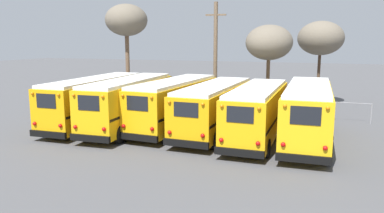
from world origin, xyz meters
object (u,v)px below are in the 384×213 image
school_bus_0 (96,100)px  bare_tree_1 (321,38)px  school_bus_3 (215,106)px  school_bus_2 (175,102)px  school_bus_4 (258,111)px  utility_pole (215,54)px  school_bus_1 (129,102)px  school_bus_5 (308,112)px  bare_tree_0 (126,21)px  bare_tree_2 (269,43)px

school_bus_0 → bare_tree_1: 20.01m
school_bus_3 → school_bus_2: bearing=176.5°
school_bus_2 → school_bus_4: size_ratio=1.02×
school_bus_2 → utility_pole: utility_pole is taller
school_bus_0 → school_bus_3: 8.42m
school_bus_1 → utility_pole: size_ratio=1.10×
bare_tree_1 → school_bus_3: bearing=-114.3°
school_bus_1 → bare_tree_1: 18.35m
school_bus_0 → school_bus_5: 14.00m
school_bus_2 → school_bus_5: size_ratio=0.99×
school_bus_5 → bare_tree_1: 14.10m
bare_tree_0 → school_bus_0: bearing=-75.1°
school_bus_3 → bare_tree_2: bare_tree_2 is taller
school_bus_2 → bare_tree_1: (8.62, 12.69, 4.19)m
school_bus_0 → bare_tree_2: (10.50, 8.26, 3.83)m
school_bus_0 → school_bus_2: 5.65m
school_bus_2 → bare_tree_2: size_ratio=1.39×
utility_pole → bare_tree_2: bearing=-15.7°
bare_tree_2 → school_bus_3: bearing=-105.3°
school_bus_0 → school_bus_3: size_ratio=1.03×
utility_pole → bare_tree_0: bare_tree_0 is taller
school_bus_0 → bare_tree_0: size_ratio=1.14×
school_bus_1 → school_bus_2: size_ratio=1.01×
school_bus_3 → bare_tree_0: bare_tree_0 is taller
school_bus_0 → school_bus_1: bearing=-6.2°
school_bus_1 → bare_tree_1: bearing=50.3°
school_bus_2 → school_bus_4: 5.67m
school_bus_1 → school_bus_2: school_bus_1 is taller
school_bus_1 → school_bus_5: bearing=1.4°
school_bus_0 → school_bus_2: school_bus_0 is taller
utility_pole → bare_tree_2: size_ratio=1.29×
school_bus_5 → school_bus_2: bearing=174.6°
bare_tree_0 → bare_tree_1: size_ratio=1.21×
school_bus_2 → school_bus_3: size_ratio=0.97×
school_bus_5 → bare_tree_0: bare_tree_0 is taller
school_bus_1 → bare_tree_2: 12.12m
school_bus_3 → school_bus_4: (2.80, -0.71, 0.01)m
school_bus_4 → bare_tree_0: (-13.48, 8.71, 5.78)m
school_bus_2 → school_bus_3: (2.80, -0.17, -0.06)m
school_bus_2 → bare_tree_1: bare_tree_1 is taller
school_bus_4 → school_bus_5: bearing=1.9°
school_bus_5 → bare_tree_1: size_ratio=1.32×
school_bus_5 → bare_tree_2: 9.76m
school_bus_0 → bare_tree_0: bare_tree_0 is taller
school_bus_3 → bare_tree_2: size_ratio=1.43×
school_bus_4 → utility_pole: (-5.45, 9.73, 2.90)m
school_bus_0 → bare_tree_0: 10.56m
school_bus_3 → school_bus_4: school_bus_4 is taller
school_bus_1 → school_bus_4: size_ratio=1.03×
school_bus_5 → utility_pole: 12.99m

